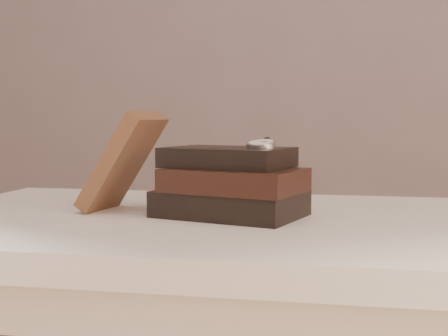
# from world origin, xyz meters

# --- Properties ---
(table) EXTENTS (1.00, 0.60, 0.75)m
(table) POSITION_xyz_m (0.00, 0.35, 0.66)
(table) COLOR silver
(table) RESTS_ON ground
(book_stack) EXTENTS (0.25, 0.20, 0.11)m
(book_stack) POSITION_xyz_m (0.01, 0.35, 0.80)
(book_stack) COLOR black
(book_stack) RESTS_ON table
(journal) EXTENTS (0.13, 0.13, 0.16)m
(journal) POSITION_xyz_m (-0.18, 0.37, 0.83)
(journal) COLOR #492A1C
(journal) RESTS_ON table
(pocket_watch) EXTENTS (0.06, 0.15, 0.02)m
(pocket_watch) POSITION_xyz_m (0.06, 0.33, 0.86)
(pocket_watch) COLOR silver
(pocket_watch) RESTS_ON book_stack
(eyeglasses) EXTENTS (0.11, 0.12, 0.04)m
(eyeglasses) POSITION_xyz_m (-0.05, 0.44, 0.81)
(eyeglasses) COLOR silver
(eyeglasses) RESTS_ON book_stack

